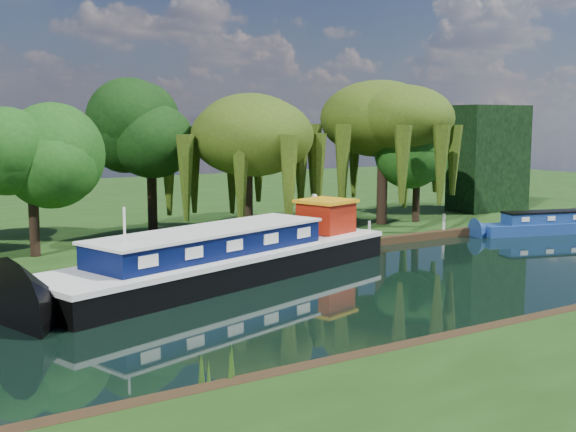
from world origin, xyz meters
TOP-DOWN VIEW (x-y plane):
  - ground at (0.00, 0.00)m, footprint 120.00×120.00m
  - far_bank at (0.00, 34.00)m, footprint 120.00×52.00m
  - dutch_barge at (-8.11, 4.80)m, footprint 19.63×9.76m
  - narrowboat at (16.42, 5.60)m, footprint 10.91×4.83m
  - red_dinghy at (-14.91, 6.44)m, footprint 4.03×3.46m
  - willow_left at (-2.26, 13.73)m, footprint 6.67×6.67m
  - willow_right at (7.29, 12.47)m, footprint 7.10×7.10m
  - tree_far_left at (-15.03, 12.95)m, footprint 4.66×4.66m
  - tree_far_mid at (-6.94, 17.34)m, footprint 5.23×5.23m
  - tree_far_right at (9.98, 12.11)m, footprint 4.31×4.31m
  - conifer_hedge at (19.00, 14.00)m, footprint 6.00×3.00m
  - lamppost at (0.50, 10.50)m, footprint 0.36×0.36m
  - mooring_posts at (-0.50, 8.40)m, footprint 19.16×0.16m

SIDE VIEW (x-z plane):
  - ground at x=0.00m, z-range 0.00..0.00m
  - red_dinghy at x=-14.91m, z-range -0.35..0.35m
  - far_bank at x=0.00m, z-range 0.00..0.45m
  - narrowboat at x=16.42m, z-range -0.23..1.35m
  - mooring_posts at x=-0.50m, z-range 0.45..1.45m
  - dutch_barge at x=-8.11m, z-range -1.02..3.03m
  - lamppost at x=0.50m, z-range 1.14..3.70m
  - conifer_hedge at x=19.00m, z-range 0.45..8.45m
  - tree_far_right at x=9.98m, z-range 1.79..8.85m
  - tree_far_left at x=-15.03m, z-range 1.84..9.35m
  - willow_left at x=-2.26m, z-range 2.26..10.25m
  - tree_far_mid at x=-6.94m, z-range 2.07..10.62m
  - willow_right at x=7.29m, z-range 2.43..11.08m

